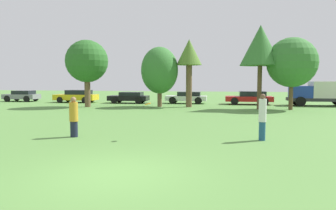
{
  "coord_description": "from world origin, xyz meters",
  "views": [
    {
      "loc": [
        2.69,
        -7.33,
        2.35
      ],
      "look_at": [
        0.29,
        5.59,
        1.32
      ],
      "focal_mm": 33.49,
      "sensor_mm": 36.0,
      "label": 1
    }
  ],
  "objects": [
    {
      "name": "delivery_truck_blue",
      "position": [
        11.56,
        23.78,
        1.25
      ],
      "size": [
        6.08,
        2.36,
        2.26
      ],
      "rotation": [
        0.0,
        0.0,
        3.16
      ],
      "color": "#2D2D33",
      "rests_on": "ground"
    },
    {
      "name": "tree_4",
      "position": [
        7.8,
        19.08,
        3.77
      ],
      "size": [
        3.95,
        3.95,
        5.76
      ],
      "color": "brown",
      "rests_on": "ground"
    },
    {
      "name": "tree_3",
      "position": [
        5.35,
        19.03,
        5.13
      ],
      "size": [
        3.24,
        3.24,
        6.79
      ],
      "color": "brown",
      "rests_on": "ground"
    },
    {
      "name": "parked_car_white",
      "position": [
        -1.24,
        24.46,
        0.65
      ],
      "size": [
        4.21,
        1.92,
        1.2
      ],
      "rotation": [
        0.0,
        0.0,
        3.16
      ],
      "color": "silver",
      "rests_on": "ground"
    },
    {
      "name": "tree_0",
      "position": [
        -9.43,
        18.71,
        4.01
      ],
      "size": [
        3.73,
        3.73,
        5.91
      ],
      "color": "brown",
      "rests_on": "ground"
    },
    {
      "name": "parked_car_yellow",
      "position": [
        -13.05,
        23.81,
        0.69
      ],
      "size": [
        4.51,
        2.08,
        1.33
      ],
      "rotation": [
        0.0,
        0.0,
        3.16
      ],
      "color": "gold",
      "rests_on": "ground"
    },
    {
      "name": "person_thrower",
      "position": [
        -3.52,
        4.65,
        0.84
      ],
      "size": [
        0.36,
        0.36,
        1.67
      ],
      "rotation": [
        0.0,
        0.0,
        0.08
      ],
      "color": "#191E33",
      "rests_on": "ground"
    },
    {
      "name": "parked_car_grey",
      "position": [
        -19.88,
        24.23,
        0.65
      ],
      "size": [
        3.84,
        1.96,
        1.22
      ],
      "rotation": [
        0.0,
        0.0,
        3.16
      ],
      "color": "slate",
      "rests_on": "ground"
    },
    {
      "name": "tree_1",
      "position": [
        -3.16,
        20.06,
        3.24
      ],
      "size": [
        3.29,
        3.29,
        5.32
      ],
      "color": "brown",
      "rests_on": "ground"
    },
    {
      "name": "parked_car_black",
      "position": [
        -7.2,
        23.86,
        0.62
      ],
      "size": [
        4.14,
        2.02,
        1.15
      ],
      "rotation": [
        0.0,
        0.0,
        3.16
      ],
      "color": "black",
      "rests_on": "ground"
    },
    {
      "name": "frisbee",
      "position": [
        -0.36,
        4.72,
        1.41
      ],
      "size": [
        0.26,
        0.25,
        0.12
      ],
      "color": "orange"
    },
    {
      "name": "ground_plane",
      "position": [
        0.0,
        0.0,
        0.0
      ],
      "size": [
        120.0,
        120.0,
        0.0
      ],
      "primitive_type": "plane",
      "color": "#54843D"
    },
    {
      "name": "person_catcher",
      "position": [
        4.1,
        5.29,
        0.93
      ],
      "size": [
        0.3,
        0.3,
        1.83
      ],
      "rotation": [
        0.0,
        0.0,
        -3.06
      ],
      "color": "navy",
      "rests_on": "ground"
    },
    {
      "name": "tree_2",
      "position": [
        -0.55,
        20.29,
        4.58
      ],
      "size": [
        2.25,
        2.25,
        5.95
      ],
      "color": "brown",
      "rests_on": "ground"
    },
    {
      "name": "parked_car_red",
      "position": [
        4.98,
        24.28,
        0.7
      ],
      "size": [
        4.54,
        2.13,
        1.29
      ],
      "rotation": [
        0.0,
        0.0,
        3.16
      ],
      "color": "red",
      "rests_on": "ground"
    }
  ]
}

